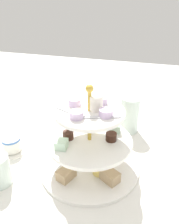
% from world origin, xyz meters
% --- Properties ---
extents(ground_plane, '(2.40, 2.40, 0.00)m').
position_xyz_m(ground_plane, '(0.00, 0.00, 0.00)').
color(ground_plane, silver).
extents(tiered_serving_stand, '(0.29, 0.29, 0.26)m').
position_xyz_m(tiered_serving_stand, '(0.00, 0.00, 0.08)').
color(tiered_serving_stand, white).
rests_on(tiered_serving_stand, ground_plane).
extents(water_glass_tall_right, '(0.07, 0.07, 0.13)m').
position_xyz_m(water_glass_tall_right, '(0.08, 0.24, 0.07)').
color(water_glass_tall_right, silver).
rests_on(water_glass_tall_right, ground_plane).
extents(teacup_with_saucer, '(0.09, 0.09, 0.05)m').
position_xyz_m(teacup_with_saucer, '(-0.26, -0.00, 0.02)').
color(teacup_with_saucer, white).
rests_on(teacup_with_saucer, ground_plane).
extents(butter_knife_right, '(0.13, 0.13, 0.00)m').
position_xyz_m(butter_knife_right, '(-0.21, 0.21, 0.00)').
color(butter_knife_right, silver).
rests_on(butter_knife_right, ground_plane).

